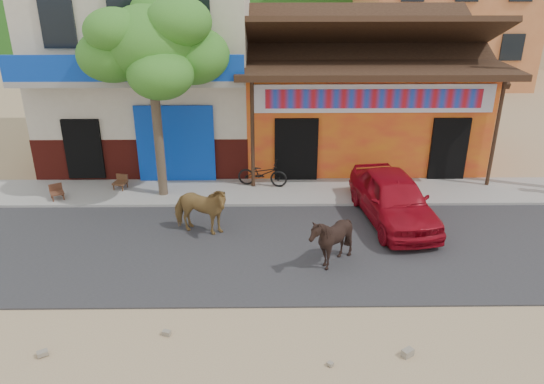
{
  "coord_description": "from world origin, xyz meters",
  "views": [
    {
      "loc": [
        -1.38,
        -9.38,
        6.89
      ],
      "look_at": [
        -1.24,
        3.0,
        1.4
      ],
      "focal_mm": 35.0,
      "sensor_mm": 36.0,
      "label": 1
    }
  ],
  "objects_px": {
    "tree": "(155,99)",
    "scooter": "(263,173)",
    "cow_tan": "(200,210)",
    "cafe_chair_left": "(119,177)",
    "cafe_chair_right": "(56,186)",
    "red_car": "(393,198)",
    "cow_dark": "(331,240)"
  },
  "relations": [
    {
      "from": "red_car",
      "to": "scooter",
      "type": "relative_size",
      "value": 2.53
    },
    {
      "from": "tree",
      "to": "cow_tan",
      "type": "xyz_separation_m",
      "value": [
        1.45,
        -2.45,
        -2.38
      ]
    },
    {
      "from": "cow_dark",
      "to": "scooter",
      "type": "relative_size",
      "value": 0.86
    },
    {
      "from": "tree",
      "to": "scooter",
      "type": "relative_size",
      "value": 3.74
    },
    {
      "from": "cow_dark",
      "to": "red_car",
      "type": "xyz_separation_m",
      "value": [
        2.02,
        2.38,
        -0.0
      ]
    },
    {
      "from": "tree",
      "to": "cafe_chair_right",
      "type": "height_order",
      "value": "tree"
    },
    {
      "from": "cafe_chair_left",
      "to": "cafe_chair_right",
      "type": "xyz_separation_m",
      "value": [
        -1.73,
        -0.75,
        0.0
      ]
    },
    {
      "from": "cow_dark",
      "to": "cafe_chair_right",
      "type": "height_order",
      "value": "cow_dark"
    },
    {
      "from": "red_car",
      "to": "cafe_chair_right",
      "type": "bearing_deg",
      "value": 163.97
    },
    {
      "from": "cafe_chair_left",
      "to": "scooter",
      "type": "bearing_deg",
      "value": 16.78
    },
    {
      "from": "tree",
      "to": "scooter",
      "type": "height_order",
      "value": "tree"
    },
    {
      "from": "cafe_chair_right",
      "to": "scooter",
      "type": "bearing_deg",
      "value": -19.99
    },
    {
      "from": "cow_tan",
      "to": "cafe_chair_left",
      "type": "relative_size",
      "value": 2.0
    },
    {
      "from": "tree",
      "to": "scooter",
      "type": "xyz_separation_m",
      "value": [
        3.1,
        0.61,
        -2.58
      ]
    },
    {
      "from": "cafe_chair_right",
      "to": "red_car",
      "type": "bearing_deg",
      "value": -36.7
    },
    {
      "from": "red_car",
      "to": "cow_dark",
      "type": "bearing_deg",
      "value": -138.26
    },
    {
      "from": "tree",
      "to": "scooter",
      "type": "bearing_deg",
      "value": 11.12
    },
    {
      "from": "red_car",
      "to": "scooter",
      "type": "distance_m",
      "value": 4.37
    },
    {
      "from": "cow_tan",
      "to": "cafe_chair_right",
      "type": "xyz_separation_m",
      "value": [
        -4.62,
        2.1,
        -0.2
      ]
    },
    {
      "from": "cow_dark",
      "to": "scooter",
      "type": "bearing_deg",
      "value": -164.52
    },
    {
      "from": "cow_tan",
      "to": "cow_dark",
      "type": "relative_size",
      "value": 1.19
    },
    {
      "from": "tree",
      "to": "cow_tan",
      "type": "relative_size",
      "value": 3.63
    },
    {
      "from": "cow_tan",
      "to": "red_car",
      "type": "height_order",
      "value": "cow_tan"
    },
    {
      "from": "tree",
      "to": "red_car",
      "type": "relative_size",
      "value": 1.48
    },
    {
      "from": "cow_tan",
      "to": "scooter",
      "type": "height_order",
      "value": "cow_tan"
    },
    {
      "from": "cow_tan",
      "to": "cow_dark",
      "type": "height_order",
      "value": "cow_tan"
    },
    {
      "from": "tree",
      "to": "red_car",
      "type": "distance_m",
      "value": 7.4
    },
    {
      "from": "cafe_chair_right",
      "to": "cow_dark",
      "type": "bearing_deg",
      "value": -54.18
    },
    {
      "from": "cafe_chair_left",
      "to": "cafe_chair_right",
      "type": "relative_size",
      "value": 1.0
    },
    {
      "from": "tree",
      "to": "cafe_chair_right",
      "type": "relative_size",
      "value": 7.22
    },
    {
      "from": "red_car",
      "to": "cow_tan",
      "type": "bearing_deg",
      "value": 179.47
    },
    {
      "from": "tree",
      "to": "cafe_chair_right",
      "type": "distance_m",
      "value": 4.11
    }
  ]
}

